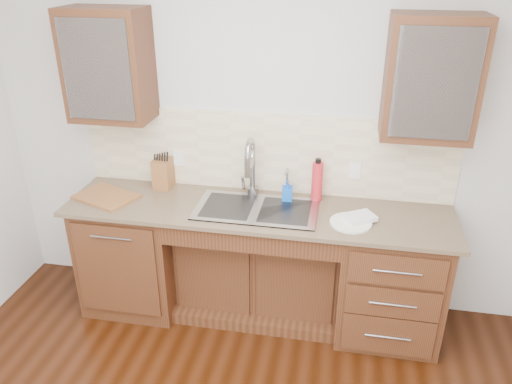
% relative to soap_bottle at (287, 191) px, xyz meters
% --- Properties ---
extents(wall_back, '(4.00, 0.10, 2.70)m').
position_rel_soap_bottle_xyz_m(wall_back, '(-0.19, 0.22, 0.36)').
color(wall_back, silver).
rests_on(wall_back, ground).
extents(base_cabinet_left, '(0.70, 0.62, 0.88)m').
position_rel_soap_bottle_xyz_m(base_cabinet_left, '(-1.14, -0.14, -0.55)').
color(base_cabinet_left, '#593014').
rests_on(base_cabinet_left, ground).
extents(base_cabinet_center, '(1.20, 0.44, 0.70)m').
position_rel_soap_bottle_xyz_m(base_cabinet_center, '(-0.19, -0.05, -0.64)').
color(base_cabinet_center, '#593014').
rests_on(base_cabinet_center, ground).
extents(base_cabinet_right, '(0.70, 0.62, 0.88)m').
position_rel_soap_bottle_xyz_m(base_cabinet_right, '(0.76, -0.14, -0.55)').
color(base_cabinet_right, '#593014').
rests_on(base_cabinet_right, ground).
extents(countertop, '(2.70, 0.65, 0.03)m').
position_rel_soap_bottle_xyz_m(countertop, '(-0.19, -0.16, -0.10)').
color(countertop, '#84705B').
rests_on(countertop, base_cabinet_left).
extents(backsplash, '(2.70, 0.02, 0.59)m').
position_rel_soap_bottle_xyz_m(backsplash, '(-0.19, 0.16, 0.21)').
color(backsplash, beige).
rests_on(backsplash, wall_back).
extents(sink, '(0.84, 0.46, 0.19)m').
position_rel_soap_bottle_xyz_m(sink, '(-0.19, -0.17, -0.17)').
color(sink, '#9E9EA5').
rests_on(sink, countertop).
extents(faucet, '(0.04, 0.04, 0.40)m').
position_rel_soap_bottle_xyz_m(faucet, '(-0.26, 0.06, 0.12)').
color(faucet, '#999993').
rests_on(faucet, countertop).
extents(filter_tap, '(0.02, 0.02, 0.24)m').
position_rel_soap_bottle_xyz_m(filter_tap, '(-0.01, 0.07, 0.04)').
color(filter_tap, '#999993').
rests_on(filter_tap, countertop).
extents(upper_cabinet_left, '(0.55, 0.34, 0.75)m').
position_rel_soap_bottle_xyz_m(upper_cabinet_left, '(-1.24, -0.00, 0.83)').
color(upper_cabinet_left, '#593014').
rests_on(upper_cabinet_left, wall_back).
extents(upper_cabinet_right, '(0.55, 0.34, 0.75)m').
position_rel_soap_bottle_xyz_m(upper_cabinet_right, '(0.86, -0.00, 0.83)').
color(upper_cabinet_right, '#593014').
rests_on(upper_cabinet_right, wall_back).
extents(outlet_left, '(0.08, 0.01, 0.12)m').
position_rel_soap_bottle_xyz_m(outlet_left, '(-0.84, 0.14, 0.13)').
color(outlet_left, white).
rests_on(outlet_left, backsplash).
extents(outlet_right, '(0.08, 0.01, 0.12)m').
position_rel_soap_bottle_xyz_m(outlet_right, '(0.46, 0.14, 0.13)').
color(outlet_right, white).
rests_on(outlet_right, backsplash).
extents(soap_bottle, '(0.08, 0.08, 0.16)m').
position_rel_soap_bottle_xyz_m(soap_bottle, '(0.00, 0.00, 0.00)').
color(soap_bottle, blue).
rests_on(soap_bottle, countertop).
extents(water_bottle, '(0.08, 0.08, 0.29)m').
position_rel_soap_bottle_xyz_m(water_bottle, '(0.20, 0.06, 0.06)').
color(water_bottle, red).
rests_on(water_bottle, countertop).
extents(plate, '(0.32, 0.32, 0.02)m').
position_rel_soap_bottle_xyz_m(plate, '(0.45, -0.26, -0.07)').
color(plate, white).
rests_on(plate, countertop).
extents(dish_towel, '(0.24, 0.22, 0.03)m').
position_rel_soap_bottle_xyz_m(dish_towel, '(0.51, -0.21, -0.05)').
color(dish_towel, white).
rests_on(dish_towel, plate).
extents(knife_block, '(0.13, 0.20, 0.22)m').
position_rel_soap_bottle_xyz_m(knife_block, '(-0.95, 0.09, 0.03)').
color(knife_block, brown).
rests_on(knife_block, countertop).
extents(cutting_board, '(0.50, 0.43, 0.02)m').
position_rel_soap_bottle_xyz_m(cutting_board, '(-1.29, -0.19, -0.07)').
color(cutting_board, brown).
rests_on(cutting_board, countertop).
extents(cup_left_a, '(0.14, 0.14, 0.09)m').
position_rel_soap_bottle_xyz_m(cup_left_a, '(-1.36, -0.00, 0.78)').
color(cup_left_a, white).
rests_on(cup_left_a, upper_cabinet_left).
extents(cup_left_b, '(0.13, 0.13, 0.10)m').
position_rel_soap_bottle_xyz_m(cup_left_b, '(-1.09, -0.00, 0.78)').
color(cup_left_b, white).
rests_on(cup_left_b, upper_cabinet_left).
extents(cup_right_a, '(0.14, 0.14, 0.11)m').
position_rel_soap_bottle_xyz_m(cup_right_a, '(0.77, -0.00, 0.79)').
color(cup_right_a, silver).
rests_on(cup_right_a, upper_cabinet_right).
extents(cup_right_b, '(0.12, 0.12, 0.08)m').
position_rel_soap_bottle_xyz_m(cup_right_b, '(0.91, -0.00, 0.78)').
color(cup_right_b, white).
rests_on(cup_right_b, upper_cabinet_right).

